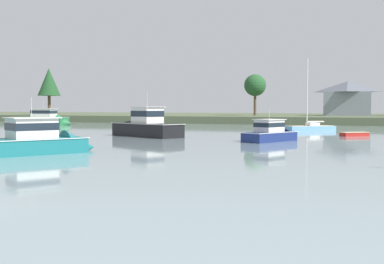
{
  "coord_description": "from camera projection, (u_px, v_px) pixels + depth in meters",
  "views": [
    {
      "loc": [
        13.32,
        -11.66,
        3.28
      ],
      "look_at": [
        -3.69,
        35.23,
        0.73
      ],
      "focal_mm": 46.14,
      "sensor_mm": 36.0,
      "label": 1
    }
  ],
  "objects": [
    {
      "name": "cruiser_navy",
      "position": [
        273.0,
        136.0,
        47.1
      ],
      "size": [
        4.88,
        7.11,
        3.88
      ],
      "color": "navy",
      "rests_on": "ground"
    },
    {
      "name": "dinghy_red",
      "position": [
        354.0,
        135.0,
        55.23
      ],
      "size": [
        3.33,
        3.01,
        0.62
      ],
      "color": "#B2231E",
      "rests_on": "ground"
    },
    {
      "name": "shore_tree_far_right",
      "position": [
        49.0,
        82.0,
        112.56
      ],
      "size": [
        5.11,
        5.11,
        10.67
      ],
      "color": "brown",
      "rests_on": "far_shore_bank"
    },
    {
      "name": "mooring_buoy_orange",
      "position": [
        271.0,
        128.0,
        76.35
      ],
      "size": [
        0.4,
        0.4,
        0.45
      ],
      "color": "orange",
      "rests_on": "ground"
    },
    {
      "name": "cottage_eastern",
      "position": [
        348.0,
        98.0,
        104.29
      ],
      "size": [
        10.15,
        7.05,
        7.25
      ],
      "color": "gray",
      "rests_on": "far_shore_bank"
    },
    {
      "name": "cruiser_black",
      "position": [
        142.0,
        130.0,
        55.05
      ],
      "size": [
        10.81,
        7.54,
        5.94
      ],
      "color": "black",
      "rests_on": "ground"
    },
    {
      "name": "cruiser_teal",
      "position": [
        38.0,
        146.0,
        34.55
      ],
      "size": [
        7.63,
        9.75,
        5.04
      ],
      "color": "#196B70",
      "rests_on": "ground"
    },
    {
      "name": "cruiser_green",
      "position": [
        46.0,
        121.0,
        88.39
      ],
      "size": [
        11.11,
        4.97,
        5.63
      ],
      "color": "#236B3D",
      "rests_on": "ground"
    },
    {
      "name": "shore_tree_inland_c",
      "position": [
        255.0,
        85.0,
        106.24
      ],
      "size": [
        4.71,
        4.71,
        8.88
      ],
      "color": "brown",
      "rests_on": "far_shore_bank"
    },
    {
      "name": "far_shore_bank",
      "position": [
        310.0,
        118.0,
        115.64
      ],
      "size": [
        247.01,
        57.49,
        1.42
      ],
      "primitive_type": "cube",
      "color": "#4C563D",
      "rests_on": "ground"
    },
    {
      "name": "sailboat_skyblue",
      "position": [
        310.0,
        129.0,
        67.83
      ],
      "size": [
        6.62,
        6.13,
        10.33
      ],
      "color": "#669ECC",
      "rests_on": "ground"
    }
  ]
}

